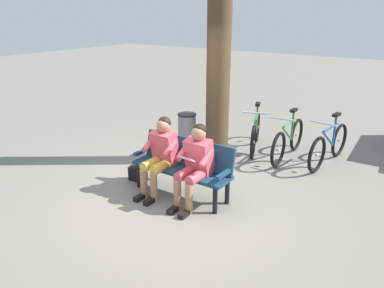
% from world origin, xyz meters
% --- Properties ---
extents(ground_plane, '(40.00, 40.00, 0.00)m').
position_xyz_m(ground_plane, '(0.00, 0.00, 0.00)').
color(ground_plane, slate).
extents(bench, '(1.60, 0.49, 0.87)m').
position_xyz_m(bench, '(-0.05, -0.22, 0.51)').
color(bench, navy).
rests_on(bench, ground).
extents(person_reading, '(0.49, 0.77, 1.20)m').
position_xyz_m(person_reading, '(-0.36, -0.06, 0.66)').
color(person_reading, '#D84C59').
rests_on(person_reading, ground).
extents(person_companion, '(0.49, 0.77, 1.20)m').
position_xyz_m(person_companion, '(0.28, -0.06, 0.66)').
color(person_companion, '#D84C59').
rests_on(person_companion, ground).
extents(handbag, '(0.32, 0.20, 0.24)m').
position_xyz_m(handbag, '(0.86, -0.15, 0.12)').
color(handbag, black).
rests_on(handbag, ground).
extents(tree_trunk, '(0.43, 0.43, 3.70)m').
position_xyz_m(tree_trunk, '(0.24, -1.69, 1.85)').
color(tree_trunk, '#4C3823').
rests_on(tree_trunk, ground).
extents(litter_bin, '(0.36, 0.36, 0.86)m').
position_xyz_m(litter_bin, '(0.81, -1.52, 0.43)').
color(litter_bin, slate).
rests_on(litter_bin, ground).
extents(bicycle_black, '(0.48, 1.67, 0.94)m').
position_xyz_m(bicycle_black, '(-1.56, -2.68, 0.36)').
color(bicycle_black, black).
rests_on(bicycle_black, ground).
extents(bicycle_silver, '(0.48, 1.68, 0.94)m').
position_xyz_m(bicycle_silver, '(-0.83, -2.55, 0.36)').
color(bicycle_silver, black).
rests_on(bicycle_silver, ground).
extents(bicycle_green, '(0.70, 1.59, 0.94)m').
position_xyz_m(bicycle_green, '(-0.12, -2.62, 0.36)').
color(bicycle_green, black).
rests_on(bicycle_green, ground).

